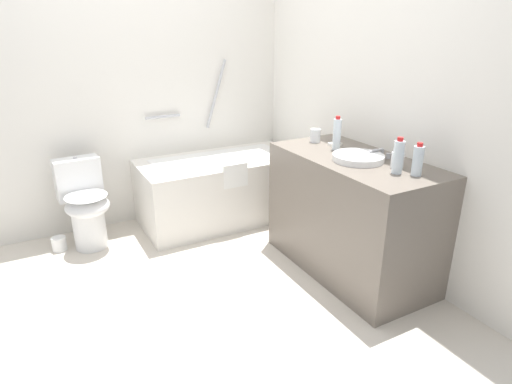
{
  "coord_description": "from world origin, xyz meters",
  "views": [
    {
      "loc": [
        -0.79,
        -2.49,
        1.69
      ],
      "look_at": [
        0.63,
        0.11,
        0.55
      ],
      "focal_mm": 30.36,
      "sensor_mm": 36.0,
      "label": 1
    }
  ],
  "objects_px": {
    "bathtub": "(221,187)",
    "sink_basin": "(358,158)",
    "toilet": "(85,205)",
    "water_bottle_0": "(398,157)",
    "drinking_glass_1": "(397,160)",
    "toilet_paper_roll": "(59,244)",
    "soap_dish": "(335,144)",
    "water_bottle_2": "(337,134)",
    "water_bottle_1": "(418,160)",
    "drinking_glass_0": "(315,136)",
    "sink_faucet": "(380,153)"
  },
  "relations": [
    {
      "from": "drinking_glass_1",
      "to": "toilet_paper_roll",
      "type": "height_order",
      "value": "drinking_glass_1"
    },
    {
      "from": "sink_faucet",
      "to": "water_bottle_2",
      "type": "relative_size",
      "value": 0.63
    },
    {
      "from": "bathtub",
      "to": "toilet",
      "type": "relative_size",
      "value": 2.01
    },
    {
      "from": "water_bottle_0",
      "to": "drinking_glass_1",
      "type": "distance_m",
      "value": 0.12
    },
    {
      "from": "toilet",
      "to": "water_bottle_1",
      "type": "relative_size",
      "value": 3.6
    },
    {
      "from": "toilet",
      "to": "sink_faucet",
      "type": "relative_size",
      "value": 4.74
    },
    {
      "from": "bathtub",
      "to": "water_bottle_0",
      "type": "distance_m",
      "value": 1.81
    },
    {
      "from": "water_bottle_1",
      "to": "drinking_glass_1",
      "type": "height_order",
      "value": "water_bottle_1"
    },
    {
      "from": "sink_basin",
      "to": "drinking_glass_0",
      "type": "bearing_deg",
      "value": 85.9
    },
    {
      "from": "water_bottle_2",
      "to": "drinking_glass_1",
      "type": "bearing_deg",
      "value": -83.03
    },
    {
      "from": "drinking_glass_0",
      "to": "soap_dish",
      "type": "xyz_separation_m",
      "value": [
        0.07,
        -0.15,
        -0.04
      ]
    },
    {
      "from": "drinking_glass_1",
      "to": "toilet_paper_roll",
      "type": "bearing_deg",
      "value": 140.07
    },
    {
      "from": "soap_dish",
      "to": "sink_faucet",
      "type": "bearing_deg",
      "value": -77.59
    },
    {
      "from": "sink_faucet",
      "to": "water_bottle_0",
      "type": "relative_size",
      "value": 0.69
    },
    {
      "from": "toilet",
      "to": "sink_faucet",
      "type": "height_order",
      "value": "sink_faucet"
    },
    {
      "from": "toilet",
      "to": "water_bottle_0",
      "type": "bearing_deg",
      "value": 39.49
    },
    {
      "from": "water_bottle_1",
      "to": "sink_faucet",
      "type": "bearing_deg",
      "value": 76.72
    },
    {
      "from": "water_bottle_0",
      "to": "drinking_glass_0",
      "type": "height_order",
      "value": "water_bottle_0"
    },
    {
      "from": "water_bottle_2",
      "to": "drinking_glass_0",
      "type": "relative_size",
      "value": 2.39
    },
    {
      "from": "drinking_glass_0",
      "to": "soap_dish",
      "type": "distance_m",
      "value": 0.17
    },
    {
      "from": "drinking_glass_1",
      "to": "soap_dish",
      "type": "relative_size",
      "value": 1.1
    },
    {
      "from": "water_bottle_1",
      "to": "toilet_paper_roll",
      "type": "bearing_deg",
      "value": 137.24
    },
    {
      "from": "toilet",
      "to": "water_bottle_1",
      "type": "xyz_separation_m",
      "value": [
        1.68,
        -1.76,
        0.59
      ]
    },
    {
      "from": "sink_basin",
      "to": "soap_dish",
      "type": "xyz_separation_m",
      "value": [
        0.11,
        0.39,
        -0.01
      ]
    },
    {
      "from": "drinking_glass_1",
      "to": "soap_dish",
      "type": "xyz_separation_m",
      "value": [
        0.0,
        0.62,
        -0.04
      ]
    },
    {
      "from": "drinking_glass_1",
      "to": "sink_faucet",
      "type": "bearing_deg",
      "value": 69.95
    },
    {
      "from": "water_bottle_1",
      "to": "soap_dish",
      "type": "height_order",
      "value": "water_bottle_1"
    },
    {
      "from": "toilet",
      "to": "soap_dish",
      "type": "height_order",
      "value": "soap_dish"
    },
    {
      "from": "water_bottle_1",
      "to": "toilet_paper_roll",
      "type": "xyz_separation_m",
      "value": [
        -1.92,
        1.78,
        -0.89
      ]
    },
    {
      "from": "toilet_paper_roll",
      "to": "soap_dish",
      "type": "bearing_deg",
      "value": -27.22
    },
    {
      "from": "water_bottle_1",
      "to": "sink_basin",
      "type": "bearing_deg",
      "value": 104.24
    },
    {
      "from": "bathtub",
      "to": "sink_basin",
      "type": "relative_size",
      "value": 4.26
    },
    {
      "from": "water_bottle_2",
      "to": "drinking_glass_1",
      "type": "xyz_separation_m",
      "value": [
        0.06,
        -0.53,
        -0.06
      ]
    },
    {
      "from": "water_bottle_2",
      "to": "drinking_glass_0",
      "type": "xyz_separation_m",
      "value": [
        -0.01,
        0.25,
        -0.06
      ]
    },
    {
      "from": "sink_faucet",
      "to": "water_bottle_1",
      "type": "relative_size",
      "value": 0.76
    },
    {
      "from": "sink_basin",
      "to": "soap_dish",
      "type": "distance_m",
      "value": 0.4
    },
    {
      "from": "drinking_glass_1",
      "to": "toilet_paper_roll",
      "type": "relative_size",
      "value": 0.87
    },
    {
      "from": "bathtub",
      "to": "toilet",
      "type": "height_order",
      "value": "bathtub"
    },
    {
      "from": "drinking_glass_0",
      "to": "toilet",
      "type": "bearing_deg",
      "value": 153.18
    },
    {
      "from": "bathtub",
      "to": "sink_basin",
      "type": "bearing_deg",
      "value": -72.64
    },
    {
      "from": "bathtub",
      "to": "sink_faucet",
      "type": "height_order",
      "value": "bathtub"
    },
    {
      "from": "sink_basin",
      "to": "soap_dish",
      "type": "height_order",
      "value": "sink_basin"
    },
    {
      "from": "bathtub",
      "to": "soap_dish",
      "type": "relative_size",
      "value": 16.06
    },
    {
      "from": "sink_faucet",
      "to": "soap_dish",
      "type": "height_order",
      "value": "sink_faucet"
    },
    {
      "from": "sink_faucet",
      "to": "water_bottle_1",
      "type": "distance_m",
      "value": 0.41
    },
    {
      "from": "bathtub",
      "to": "water_bottle_1",
      "type": "bearing_deg",
      "value": -73.35
    },
    {
      "from": "water_bottle_0",
      "to": "water_bottle_2",
      "type": "bearing_deg",
      "value": 88.48
    },
    {
      "from": "water_bottle_1",
      "to": "water_bottle_2",
      "type": "height_order",
      "value": "water_bottle_2"
    },
    {
      "from": "sink_basin",
      "to": "drinking_glass_1",
      "type": "xyz_separation_m",
      "value": [
        0.11,
        -0.24,
        0.03
      ]
    },
    {
      "from": "water_bottle_2",
      "to": "water_bottle_1",
      "type": "bearing_deg",
      "value": -85.31
    }
  ]
}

